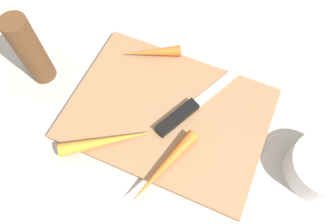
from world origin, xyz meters
TOP-DOWN VIEW (x-y plane):
  - ground_plane at (0.00, 0.00)m, footprint 1.40×1.40m
  - cutting_board at (0.00, 0.00)m, footprint 0.36×0.26m
  - knife at (0.03, 0.01)m, footprint 0.10×0.19m
  - carrot_shortest at (-0.08, 0.10)m, footprint 0.11×0.07m
  - carrot_medium at (0.04, -0.10)m, footprint 0.07×0.16m
  - carrot_longest at (-0.07, -0.10)m, footprint 0.15×0.11m
  - small_bowl at (0.27, 0.00)m, footprint 0.11×0.11m
  - pepper_grinder at (-0.26, -0.02)m, footprint 0.05×0.05m

SIDE VIEW (x-z plane):
  - ground_plane at x=0.00m, z-range 0.00..0.00m
  - cutting_board at x=0.00m, z-range 0.00..0.01m
  - knife at x=0.03m, z-range 0.01..0.02m
  - carrot_shortest at x=-0.08m, z-range 0.01..0.03m
  - carrot_medium at x=0.04m, z-range 0.01..0.04m
  - carrot_longest at x=-0.07m, z-range 0.01..0.04m
  - small_bowl at x=0.27m, z-range 0.00..0.05m
  - pepper_grinder at x=-0.26m, z-range 0.00..0.15m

